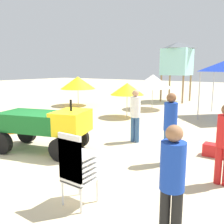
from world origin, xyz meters
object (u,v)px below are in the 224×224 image
Objects in this scene: lifeguard_tower at (177,59)px; cooler_box at (215,150)px; stacked_plastic_chairs at (75,165)px; surfboard_pile at (65,120)px; beach_umbrella_far at (78,83)px; beach_umbrella_left at (127,89)px; traffic_cone_near at (13,127)px; lifeguard_near_left at (172,179)px; lifeguard_near_right at (135,112)px; beach_umbrella_mid at (153,81)px; utility_cart at (45,124)px; lifeguard_near_center at (170,124)px.

lifeguard_tower reaches higher than cooler_box.
stacked_plastic_chairs reaches higher than surfboard_pile.
stacked_plastic_chairs is 6.54m from surfboard_pile.
beach_umbrella_far is (-4.30, -5.47, -1.55)m from lifeguard_tower.
beach_umbrella_left is 3.45× the size of traffic_cone_near.
surfboard_pile is at bearing 145.56° from lifeguard_near_left.
lifeguard_near_right is 0.77× the size of beach_umbrella_mid.
utility_cart is 4.77× the size of cooler_box.
cooler_box is (4.03, 2.28, -0.62)m from utility_cart.
beach_umbrella_left is (-0.72, 5.55, 0.57)m from utility_cart.
lifeguard_near_right is at bearing 144.78° from lifeguard_near_center.
surfboard_pile is (-4.78, 4.43, -0.59)m from stacked_plastic_chairs.
lifeguard_near_right is at bearing 105.01° from stacked_plastic_chairs.
beach_umbrella_far is (-5.19, 6.99, 0.65)m from utility_cart.
surfboard_pile is (-2.14, 2.83, -0.63)m from utility_cart.
stacked_plastic_chairs is at bearing -31.19° from utility_cart.
beach_umbrella_left is (0.18, -6.91, -1.63)m from lifeguard_tower.
lifeguard_near_left reaches higher than utility_cart.
lifeguard_tower is (-2.51, 10.25, 2.03)m from lifeguard_near_right.
lifeguard_near_right reaches higher than lifeguard_near_left.
lifeguard_near_left is 0.98× the size of lifeguard_near_right.
lifeguard_near_center is 5.82m from traffic_cone_near.
lifeguard_near_left is 15.12m from lifeguard_tower.
stacked_plastic_chairs is 1.68m from lifeguard_near_left.
lifeguard_near_left reaches higher than stacked_plastic_chairs.
beach_umbrella_far reaches higher than lifeguard_near_left.
lifeguard_near_right reaches higher than beach_umbrella_left.
lifeguard_near_center is at bearing 18.63° from utility_cart.
utility_cart is 3.60m from surfboard_pile.
beach_umbrella_left is at bearing -89.29° from beach_umbrella_mid.
cooler_box reaches higher than surfboard_pile.
beach_umbrella_mid reaches higher than cooler_box.
beach_umbrella_mid reaches higher than lifeguard_near_right.
stacked_plastic_chairs reaches higher than cooler_box.
beach_umbrella_left is 0.75× the size of beach_umbrella_far.
lifeguard_near_right is (3.76, -0.62, 0.80)m from surfboard_pile.
stacked_plastic_chairs is 0.79× the size of lifeguard_near_left.
utility_cart is at bearing -52.91° from surfboard_pile.
beach_umbrella_mid is at bearing 75.97° from surfboard_pile.
lifeguard_near_right is 1.02× the size of beach_umbrella_left.
surfboard_pile is 5.16× the size of traffic_cone_near.
beach_umbrella_mid is (-0.04, 2.84, 0.24)m from beach_umbrella_left.
stacked_plastic_chairs is 7.92m from beach_umbrella_left.
beach_umbrella_left is at bearing 62.35° from surfboard_pile.
cooler_box is at bearing -5.07° from surfboard_pile.
beach_umbrella_left is 5.38m from traffic_cone_near.
lifeguard_near_right is (-1.60, 1.13, -0.05)m from lifeguard_near_center.
lifeguard_near_center is 0.43× the size of lifeguard_tower.
lifeguard_near_center is at bearing 77.93° from stacked_plastic_chairs.
beach_umbrella_far is at bearing 137.92° from lifeguard_near_left.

